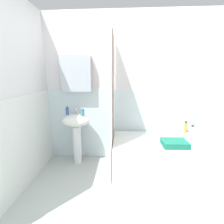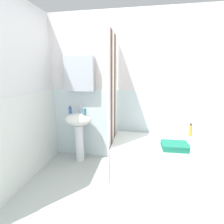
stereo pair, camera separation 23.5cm
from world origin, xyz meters
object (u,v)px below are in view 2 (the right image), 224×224
bathtub (163,158)px  shampoo_bottle (190,130)px  sink (79,127)px  soap_dispenser (70,110)px  toothbrush_cup (84,111)px  towel_folded (175,146)px  lotion_bottle (204,131)px  conditioner_bottle (197,133)px

bathtub → shampoo_bottle: (0.43, 0.31, 0.35)m
sink → shampoo_bottle: size_ratio=4.13×
shampoo_bottle → sink: bearing=-175.6°
soap_dispenser → bathtub: (1.46, -0.16, -0.63)m
toothbrush_cup → towel_folded: 1.42m
soap_dispenser → lotion_bottle: size_ratio=0.64×
sink → towel_folded: 1.50m
sink → soap_dispenser: bearing=-173.0°
soap_dispenser → bathtub: size_ratio=0.09×
conditioner_bottle → shampoo_bottle: (-0.10, 0.03, 0.03)m
soap_dispenser → bathtub: bearing=-6.2°
toothbrush_cup → lotion_bottle: bearing=4.0°
toothbrush_cup → bathtub: (1.23, -0.16, -0.62)m
bathtub → towel_folded: size_ratio=4.36×
lotion_bottle → soap_dispenser: bearing=-176.6°
lotion_bottle → shampoo_bottle: bearing=171.9°
sink → towel_folded: sink is taller
bathtub → lotion_bottle: lotion_bottle is taller
toothbrush_cup → conditioner_bottle: bearing=4.2°
soap_dispenser → toothbrush_cup: size_ratio=1.42×
shampoo_bottle → towel_folded: shampoo_bottle is taller
toothbrush_cup → shampoo_bottle: (1.66, 0.16, -0.27)m
lotion_bottle → shampoo_bottle: 0.20m
soap_dispenser → lotion_bottle: bearing=3.4°
toothbrush_cup → conditioner_bottle: 1.79m
shampoo_bottle → toothbrush_cup: bearing=-174.6°
sink → soap_dispenser: soap_dispenser is taller
soap_dispenser → toothbrush_cup: soap_dispenser is taller
conditioner_bottle → towel_folded: (-0.42, -0.48, -0.03)m
shampoo_bottle → bathtub: bearing=-144.0°
conditioner_bottle → towel_folded: conditioner_bottle is taller
sink → lotion_bottle: size_ratio=3.98×
soap_dispenser → shampoo_bottle: (1.89, 0.15, -0.29)m
bathtub → towel_folded: (0.11, -0.19, 0.29)m
shampoo_bottle → soap_dispenser: bearing=-175.4°
lotion_bottle → sink: bearing=-176.8°
soap_dispenser → bathtub: soap_dispenser is taller
sink → conditioner_bottle: bearing=3.4°
bathtub → soap_dispenser: bearing=173.8°
towel_folded → conditioner_bottle: bearing=48.9°
conditioner_bottle → shampoo_bottle: shampoo_bottle is taller
lotion_bottle → toothbrush_cup: bearing=-176.0°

